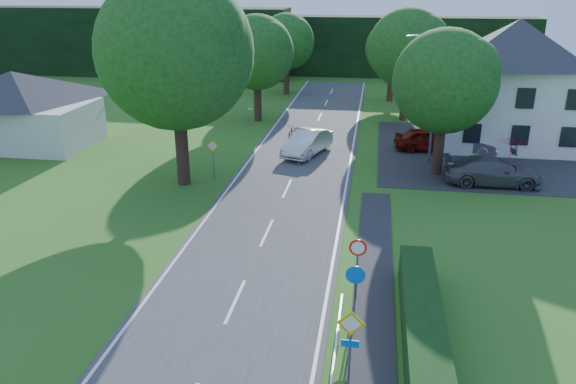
% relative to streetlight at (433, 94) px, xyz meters
% --- Properties ---
extents(road, '(7.00, 80.00, 0.04)m').
position_rel_streetlight_xyz_m(road, '(-8.06, -10.00, -4.44)').
color(road, '#3C3B3E').
rests_on(road, ground).
extents(parking_pad, '(14.00, 16.00, 0.04)m').
position_rel_streetlight_xyz_m(parking_pad, '(3.94, 3.00, -4.44)').
color(parking_pad, '#27272A').
rests_on(parking_pad, ground).
extents(line_edge_left, '(0.12, 80.00, 0.01)m').
position_rel_streetlight_xyz_m(line_edge_left, '(-11.31, -10.00, -4.42)').
color(line_edge_left, white).
rests_on(line_edge_left, road).
extents(line_edge_right, '(0.12, 80.00, 0.01)m').
position_rel_streetlight_xyz_m(line_edge_right, '(-4.81, -10.00, -4.42)').
color(line_edge_right, white).
rests_on(line_edge_right, road).
extents(line_centre, '(0.12, 80.00, 0.01)m').
position_rel_streetlight_xyz_m(line_centre, '(-8.06, -10.00, -4.42)').
color(line_centre, white).
rests_on(line_centre, road).
extents(tree_main, '(9.40, 9.40, 11.64)m').
position_rel_streetlight_xyz_m(tree_main, '(-14.06, -6.00, 1.36)').
color(tree_main, '#184414').
rests_on(tree_main, ground).
extents(tree_left_far, '(7.00, 7.00, 8.58)m').
position_rel_streetlight_xyz_m(tree_left_far, '(-13.06, 10.00, -0.17)').
color(tree_left_far, '#184414').
rests_on(tree_left_far, ground).
extents(tree_right_far, '(7.40, 7.40, 9.09)m').
position_rel_streetlight_xyz_m(tree_right_far, '(-1.06, 12.00, 0.08)').
color(tree_right_far, '#184414').
rests_on(tree_right_far, ground).
extents(tree_left_back, '(6.60, 6.60, 8.07)m').
position_rel_streetlight_xyz_m(tree_left_back, '(-12.56, 22.00, -0.43)').
color(tree_left_back, '#184414').
rests_on(tree_left_back, ground).
extents(tree_right_back, '(6.20, 6.20, 7.56)m').
position_rel_streetlight_xyz_m(tree_right_back, '(-2.06, 20.00, -0.68)').
color(tree_right_back, '#184414').
rests_on(tree_right_back, ground).
extents(tree_right_mid, '(7.00, 7.00, 8.58)m').
position_rel_streetlight_xyz_m(tree_right_mid, '(0.44, -2.00, -0.17)').
color(tree_right_mid, '#184414').
rests_on(tree_right_mid, ground).
extents(treeline_left, '(44.00, 6.00, 8.00)m').
position_rel_streetlight_xyz_m(treeline_left, '(-36.06, 32.00, -0.46)').
color(treeline_left, black).
rests_on(treeline_left, ground).
extents(treeline_right, '(30.00, 5.00, 7.00)m').
position_rel_streetlight_xyz_m(treeline_right, '(-0.06, 36.00, -0.96)').
color(treeline_right, black).
rests_on(treeline_right, ground).
extents(bungalow_left, '(11.00, 6.50, 5.20)m').
position_rel_streetlight_xyz_m(bungalow_left, '(-28.06, 0.00, -1.75)').
color(bungalow_left, silver).
rests_on(bungalow_left, ground).
extents(house_white, '(10.60, 8.40, 8.60)m').
position_rel_streetlight_xyz_m(house_white, '(5.94, 6.00, -0.06)').
color(house_white, silver).
rests_on(house_white, ground).
extents(streetlight, '(2.03, 0.18, 8.00)m').
position_rel_streetlight_xyz_m(streetlight, '(0.00, 0.00, 0.00)').
color(streetlight, slate).
rests_on(streetlight, ground).
extents(sign_priority_right, '(0.78, 0.09, 2.59)m').
position_rel_streetlight_xyz_m(sign_priority_right, '(-3.76, -22.02, -2.67)').
color(sign_priority_right, slate).
rests_on(sign_priority_right, ground).
extents(sign_roundabout, '(0.64, 0.08, 2.37)m').
position_rel_streetlight_xyz_m(sign_roundabout, '(-3.76, -19.02, -2.79)').
color(sign_roundabout, slate).
rests_on(sign_roundabout, ground).
extents(sign_speed_limit, '(0.64, 0.11, 2.37)m').
position_rel_streetlight_xyz_m(sign_speed_limit, '(-3.76, -17.03, -2.70)').
color(sign_speed_limit, slate).
rests_on(sign_speed_limit, ground).
extents(sign_priority_left, '(0.78, 0.09, 2.44)m').
position_rel_streetlight_xyz_m(sign_priority_left, '(-12.56, -5.02, -2.75)').
color(sign_priority_left, slate).
rests_on(sign_priority_left, ground).
extents(moving_car, '(3.11, 5.14, 1.60)m').
position_rel_streetlight_xyz_m(moving_car, '(-7.76, 0.74, -3.62)').
color(moving_car, silver).
rests_on(moving_car, road).
extents(motorcycle, '(1.16, 2.03, 1.01)m').
position_rel_streetlight_xyz_m(motorcycle, '(-9.26, 4.92, -3.92)').
color(motorcycle, black).
rests_on(motorcycle, road).
extents(parked_car_red, '(4.61, 2.16, 1.52)m').
position_rel_streetlight_xyz_m(parked_car_red, '(0.25, 3.00, -3.66)').
color(parked_car_red, maroon).
rests_on(parked_car_red, parking_pad).
extents(parked_car_silver_a, '(4.41, 2.27, 1.38)m').
position_rel_streetlight_xyz_m(parked_car_silver_a, '(2.73, 2.82, -3.73)').
color(parked_car_silver_a, '#B2B3B7').
rests_on(parked_car_silver_a, parking_pad).
extents(parked_car_grey, '(5.42, 2.30, 1.56)m').
position_rel_streetlight_xyz_m(parked_car_grey, '(3.35, -3.50, -3.64)').
color(parked_car_grey, '#4F5055').
rests_on(parked_car_grey, parking_pad).
extents(parked_car_silver_b, '(5.38, 4.54, 1.37)m').
position_rel_streetlight_xyz_m(parked_car_silver_b, '(6.99, 4.00, -3.74)').
color(parked_car_silver_b, '#B3B3BB').
rests_on(parked_car_silver_b, parking_pad).
extents(parasol, '(2.49, 2.53, 1.98)m').
position_rel_streetlight_xyz_m(parasol, '(4.92, -0.50, -3.43)').
color(parasol, '#B90E10').
rests_on(parasol, parking_pad).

